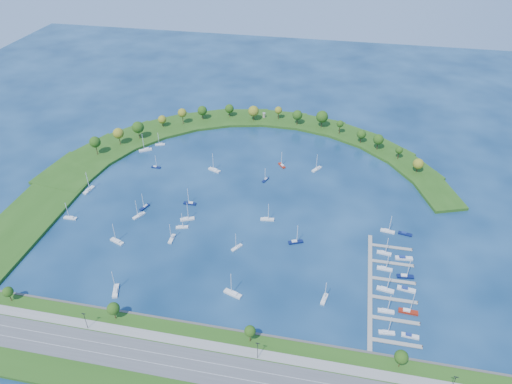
% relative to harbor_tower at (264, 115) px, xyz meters
% --- Properties ---
extents(ground, '(700.00, 700.00, 0.00)m').
position_rel_harbor_tower_xyz_m(ground, '(10.83, -117.14, -4.16)').
color(ground, '#07213E').
rests_on(ground, ground).
extents(south_shoreline, '(420.00, 43.10, 11.60)m').
position_rel_harbor_tower_xyz_m(south_shoreline, '(10.86, -240.02, -3.16)').
color(south_shoreline, '#254D14').
rests_on(south_shoreline, ground).
extents(breakwater, '(286.74, 247.64, 2.00)m').
position_rel_harbor_tower_xyz_m(breakwater, '(-35.50, -68.42, -3.17)').
color(breakwater, '#254D14').
rests_on(breakwater, ground).
extents(breakwater_trees, '(236.89, 91.89, 14.50)m').
position_rel_harbor_tower_xyz_m(breakwater_trees, '(-7.95, -31.61, 6.47)').
color(breakwater_trees, '#382314').
rests_on(breakwater_trees, breakwater).
extents(harbor_tower, '(2.60, 2.60, 4.21)m').
position_rel_harbor_tower_xyz_m(harbor_tower, '(0.00, 0.00, 0.00)').
color(harbor_tower, gray).
rests_on(harbor_tower, breakwater).
extents(dock_system, '(24.28, 82.00, 1.60)m').
position_rel_harbor_tower_xyz_m(dock_system, '(96.12, -178.14, -3.81)').
color(dock_system, gray).
rests_on(dock_system, ground).
extents(moored_boat_0, '(9.26, 5.62, 13.17)m').
position_rel_harbor_tower_xyz_m(moored_boat_0, '(-53.22, -171.71, -3.22)').
color(moored_boat_0, silver).
rests_on(moored_boat_0, ground).
extents(moored_boat_1, '(9.60, 7.28, 14.11)m').
position_rel_harbor_tower_xyz_m(moored_boat_1, '(-78.10, -69.54, -3.19)').
color(moored_boat_1, silver).
rests_on(moored_boat_1, ground).
extents(moored_boat_2, '(8.78, 5.71, 12.57)m').
position_rel_harbor_tower_xyz_m(moored_boat_2, '(-20.51, -143.84, -3.24)').
color(moored_boat_2, silver).
rests_on(moored_boat_2, ground).
extents(moored_boat_3, '(8.14, 2.42, 11.90)m').
position_rel_harbor_tower_xyz_m(moored_boat_3, '(-90.80, -156.99, -3.26)').
color(moored_boat_3, silver).
rests_on(moored_boat_3, ground).
extents(moored_boat_4, '(4.09, 6.91, 9.81)m').
position_rel_harbor_tower_xyz_m(moored_boat_4, '(18.28, -91.52, -3.31)').
color(moored_boat_4, '#0B1544').
rests_on(moored_boat_4, ground).
extents(moored_boat_5, '(3.60, 7.87, 11.17)m').
position_rel_harbor_tower_xyz_m(moored_boat_5, '(66.55, -191.60, -3.28)').
color(moored_boat_5, silver).
rests_on(moored_boat_5, ground).
extents(moored_boat_6, '(2.38, 7.89, 11.52)m').
position_rel_harbor_tower_xyz_m(moored_boat_6, '(-23.42, -163.07, -3.27)').
color(moored_boat_6, silver).
rests_on(moored_boat_6, ground).
extents(moored_boat_7, '(4.61, 7.80, 11.08)m').
position_rel_harbor_tower_xyz_m(moored_boat_7, '(-50.61, -137.52, -3.28)').
color(moored_boat_7, '#0B1544').
rests_on(moored_boat_7, ground).
extents(moored_boat_8, '(9.96, 5.71, 14.13)m').
position_rel_harbor_tower_xyz_m(moored_boat_8, '(21.28, -197.29, -3.19)').
color(moored_boat_8, silver).
rests_on(moored_boat_8, ground).
extents(moored_boat_9, '(6.82, 8.60, 12.78)m').
position_rel_harbor_tower_xyz_m(moored_boat_9, '(51.49, -70.95, -3.23)').
color(moored_boat_9, silver).
rests_on(moored_boat_9, ground).
extents(moored_boat_10, '(7.60, 4.59, 10.81)m').
position_rel_harbor_tower_xyz_m(moored_boat_10, '(-70.44, -59.13, -3.29)').
color(moored_boat_10, silver).
rests_on(moored_boat_10, ground).
extents(moored_boat_11, '(6.36, 7.38, 11.26)m').
position_rel_harbor_tower_xyz_m(moored_boat_11, '(26.41, -71.01, -3.28)').
color(moored_boat_11, maroon).
rests_on(moored_boat_11, ground).
extents(moored_boat_12, '(6.14, 8.41, 12.26)m').
position_rel_harbor_tower_xyz_m(moored_boat_12, '(-50.67, -146.46, -3.25)').
color(moored_boat_12, silver).
rests_on(moored_boat_12, ground).
extents(moored_boat_13, '(7.99, 2.27, 11.73)m').
position_rel_harbor_tower_xyz_m(moored_boat_13, '(-23.96, -128.11, -3.26)').
color(moored_boat_13, '#0B1544').
rests_on(moored_boat_13, ground).
extents(moored_boat_14, '(9.56, 6.00, 13.64)m').
position_rel_harbor_tower_xyz_m(moored_boat_14, '(-19.30, -86.74, -3.20)').
color(moored_boat_14, silver).
rests_on(moored_boat_14, ground).
extents(moored_boat_15, '(4.17, 9.71, 13.83)m').
position_rel_harbor_tower_xyz_m(moored_boat_15, '(-94.19, -127.25, -3.20)').
color(moored_boat_15, silver).
rests_on(moored_boat_15, ground).
extents(moored_boat_16, '(8.72, 5.48, 12.44)m').
position_rel_harbor_tower_xyz_m(moored_boat_16, '(46.91, -151.75, -3.24)').
color(moored_boat_16, '#0B1544').
rests_on(moored_boat_16, ground).
extents(moored_boat_17, '(5.73, 7.31, 10.83)m').
position_rel_harbor_tower_xyz_m(moored_boat_17, '(15.13, -162.95, -3.29)').
color(moored_boat_17, silver).
rests_on(moored_boat_17, ground).
extents(moored_boat_18, '(7.60, 4.08, 10.76)m').
position_rel_harbor_tower_xyz_m(moored_boat_18, '(-21.15, -151.80, -3.29)').
color(moored_boat_18, silver).
rests_on(moored_boat_18, ground).
extents(moored_boat_19, '(6.79, 2.13, 9.88)m').
position_rel_harbor_tower_xyz_m(moored_boat_19, '(-61.37, -90.98, -3.31)').
color(moored_boat_19, '#0B1544').
rests_on(moored_boat_19, ground).
extents(moored_boat_20, '(5.26, 9.35, 13.26)m').
position_rel_harbor_tower_xyz_m(moored_boat_20, '(-37.36, -207.23, -3.22)').
color(moored_boat_20, silver).
rests_on(moored_boat_20, ground).
extents(moored_boat_21, '(8.52, 3.34, 12.19)m').
position_rel_harbor_tower_xyz_m(moored_boat_21, '(27.26, -134.42, -3.25)').
color(moored_boat_21, silver).
rests_on(moored_boat_21, ground).
extents(docked_boat_0, '(7.56, 2.68, 10.90)m').
position_rel_harbor_tower_xyz_m(docked_boat_0, '(96.36, -206.27, -3.28)').
color(docked_boat_0, silver).
rests_on(docked_boat_0, ground).
extents(docked_boat_1, '(7.97, 2.75, 1.60)m').
position_rel_harbor_tower_xyz_m(docked_boat_1, '(106.81, -206.04, -3.57)').
color(docked_boat_1, silver).
rests_on(docked_boat_1, ground).
extents(docked_boat_2, '(7.83, 2.20, 11.51)m').
position_rel_harbor_tower_xyz_m(docked_boat_2, '(96.35, -193.39, -3.27)').
color(docked_boat_2, silver).
rests_on(docked_boat_2, ground).
extents(docked_boat_3, '(9.37, 3.10, 13.58)m').
position_rel_harbor_tower_xyz_m(docked_boat_3, '(106.83, -191.61, -3.21)').
color(docked_boat_3, maroon).
rests_on(docked_boat_3, ground).
extents(docked_boat_4, '(8.97, 3.88, 12.77)m').
position_rel_harbor_tower_xyz_m(docked_boat_4, '(96.34, -179.16, -3.23)').
color(docked_boat_4, silver).
rests_on(docked_boat_4, ground).
extents(docked_boat_5, '(9.46, 4.01, 1.87)m').
position_rel_harbor_tower_xyz_m(docked_boat_5, '(106.79, -176.78, -3.47)').
color(docked_boat_5, silver).
rests_on(docked_boat_5, ground).
extents(docked_boat_6, '(8.24, 2.94, 11.87)m').
position_rel_harbor_tower_xyz_m(docked_boat_6, '(96.35, -163.85, -3.26)').
color(docked_boat_6, silver).
rests_on(docked_boat_6, ground).
extents(docked_boat_7, '(8.90, 3.38, 12.77)m').
position_rel_harbor_tower_xyz_m(docked_boat_7, '(106.84, -167.53, -3.23)').
color(docked_boat_7, '#0B1544').
rests_on(docked_boat_7, ground).
extents(docked_boat_8, '(8.13, 3.23, 11.63)m').
position_rel_harbor_tower_xyz_m(docked_boat_8, '(96.35, -151.21, -3.27)').
color(docked_boat_8, silver).
rests_on(docked_boat_8, ground).
extents(docked_boat_9, '(9.62, 3.57, 1.92)m').
position_rel_harbor_tower_xyz_m(docked_boat_9, '(106.79, -153.41, -3.46)').
color(docked_boat_9, silver).
rests_on(docked_boat_9, ground).
extents(docked_boat_10, '(8.47, 3.56, 12.07)m').
position_rel_harbor_tower_xyz_m(docked_boat_10, '(98.75, -131.38, -3.25)').
color(docked_boat_10, silver).
rests_on(docked_boat_10, ground).
extents(docked_boat_11, '(8.24, 3.54, 1.63)m').
position_rel_harbor_tower_xyz_m(docked_boat_11, '(108.71, -131.86, -3.56)').
color(docked_boat_11, '#0B1544').
rests_on(docked_boat_11, ground).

